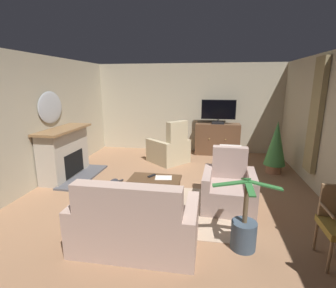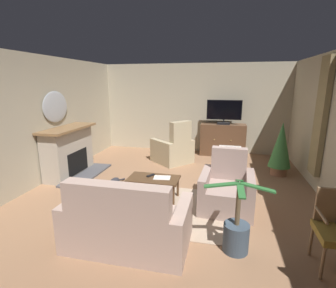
{
  "view_description": "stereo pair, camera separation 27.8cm",
  "coord_description": "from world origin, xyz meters",
  "px_view_note": "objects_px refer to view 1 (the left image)",
  "views": [
    {
      "loc": [
        0.69,
        -4.4,
        2.1
      ],
      "look_at": [
        -0.1,
        0.35,
        0.94
      ],
      "focal_mm": 27.19,
      "sensor_mm": 36.0,
      "label": 1
    },
    {
      "loc": [
        0.96,
        -4.34,
        2.1
      ],
      "look_at": [
        -0.1,
        0.35,
        0.94
      ],
      "focal_mm": 27.19,
      "sensor_mm": 36.0,
      "label": 2
    }
  ],
  "objects_px": {
    "television": "(218,111)",
    "sofa_floral": "(135,225)",
    "fireplace": "(66,154)",
    "potted_plant_tall_palm_by_window": "(276,146)",
    "potted_plant_leafy_by_curtain": "(244,231)",
    "cat": "(113,184)",
    "tv_cabinet": "(217,140)",
    "armchair_in_far_corner": "(229,189)",
    "folded_newspaper": "(164,178)",
    "coffee_table": "(155,181)",
    "wall_mirror_oval": "(50,107)",
    "armchair_near_window": "(170,150)",
    "tv_remote": "(152,176)"
  },
  "relations": [
    {
      "from": "television",
      "to": "folded_newspaper",
      "type": "relative_size",
      "value": 3.26
    },
    {
      "from": "potted_plant_leafy_by_curtain",
      "to": "sofa_floral",
      "type": "bearing_deg",
      "value": -170.71
    },
    {
      "from": "fireplace",
      "to": "potted_plant_tall_palm_by_window",
      "type": "xyz_separation_m",
      "value": [
        4.73,
        1.04,
        0.13
      ]
    },
    {
      "from": "coffee_table",
      "to": "potted_plant_leafy_by_curtain",
      "type": "height_order",
      "value": "potted_plant_leafy_by_curtain"
    },
    {
      "from": "television",
      "to": "cat",
      "type": "bearing_deg",
      "value": -126.57
    },
    {
      "from": "tv_cabinet",
      "to": "television",
      "type": "relative_size",
      "value": 1.32
    },
    {
      "from": "wall_mirror_oval",
      "to": "sofa_floral",
      "type": "bearing_deg",
      "value": -41.61
    },
    {
      "from": "wall_mirror_oval",
      "to": "tv_cabinet",
      "type": "xyz_separation_m",
      "value": [
        3.67,
        2.47,
        -1.13
      ]
    },
    {
      "from": "television",
      "to": "sofa_floral",
      "type": "relative_size",
      "value": 0.62
    },
    {
      "from": "wall_mirror_oval",
      "to": "tv_cabinet",
      "type": "bearing_deg",
      "value": 33.95
    },
    {
      "from": "armchair_near_window",
      "to": "potted_plant_tall_palm_by_window",
      "type": "height_order",
      "value": "potted_plant_tall_palm_by_window"
    },
    {
      "from": "television",
      "to": "coffee_table",
      "type": "relative_size",
      "value": 1.06
    },
    {
      "from": "folded_newspaper",
      "to": "armchair_in_far_corner",
      "type": "height_order",
      "value": "armchair_in_far_corner"
    },
    {
      "from": "fireplace",
      "to": "tv_remote",
      "type": "relative_size",
      "value": 9.23
    },
    {
      "from": "potted_plant_tall_palm_by_window",
      "to": "armchair_near_window",
      "type": "bearing_deg",
      "value": 170.96
    },
    {
      "from": "sofa_floral",
      "to": "coffee_table",
      "type": "bearing_deg",
      "value": 92.01
    },
    {
      "from": "tv_cabinet",
      "to": "armchair_in_far_corner",
      "type": "xyz_separation_m",
      "value": [
        0.13,
        -3.34,
        -0.12
      ]
    },
    {
      "from": "television",
      "to": "potted_plant_tall_palm_by_window",
      "type": "xyz_separation_m",
      "value": [
        1.31,
        -1.38,
        -0.63
      ]
    },
    {
      "from": "fireplace",
      "to": "potted_plant_leafy_by_curtain",
      "type": "xyz_separation_m",
      "value": [
        3.67,
        -2.03,
        -0.29
      ]
    },
    {
      "from": "tv_remote",
      "to": "cat",
      "type": "height_order",
      "value": "tv_remote"
    },
    {
      "from": "folded_newspaper",
      "to": "armchair_in_far_corner",
      "type": "relative_size",
      "value": 0.3
    },
    {
      "from": "tv_cabinet",
      "to": "armchair_in_far_corner",
      "type": "relative_size",
      "value": 1.28
    },
    {
      "from": "fireplace",
      "to": "sofa_floral",
      "type": "relative_size",
      "value": 0.99
    },
    {
      "from": "cat",
      "to": "sofa_floral",
      "type": "bearing_deg",
      "value": -60.51
    },
    {
      "from": "tv_cabinet",
      "to": "armchair_near_window",
      "type": "height_order",
      "value": "armchair_near_window"
    },
    {
      "from": "television",
      "to": "armchair_near_window",
      "type": "relative_size",
      "value": 0.8
    },
    {
      "from": "television",
      "to": "potted_plant_leafy_by_curtain",
      "type": "distance_m",
      "value": 4.58
    },
    {
      "from": "fireplace",
      "to": "television",
      "type": "distance_m",
      "value": 4.26
    },
    {
      "from": "tv_cabinet",
      "to": "potted_plant_tall_palm_by_window",
      "type": "distance_m",
      "value": 1.96
    },
    {
      "from": "fireplace",
      "to": "tv_remote",
      "type": "xyz_separation_m",
      "value": [
        2.16,
        -0.75,
        -0.11
      ]
    },
    {
      "from": "folded_newspaper",
      "to": "television",
      "type": "bearing_deg",
      "value": 64.56
    },
    {
      "from": "folded_newspaper",
      "to": "armchair_in_far_corner",
      "type": "bearing_deg",
      "value": -11.65
    },
    {
      "from": "television",
      "to": "potted_plant_tall_palm_by_window",
      "type": "bearing_deg",
      "value": -46.48
    },
    {
      "from": "tv_remote",
      "to": "potted_plant_tall_palm_by_window",
      "type": "xyz_separation_m",
      "value": [
        2.57,
        1.78,
        0.24
      ]
    },
    {
      "from": "armchair_in_far_corner",
      "to": "potted_plant_tall_palm_by_window",
      "type": "height_order",
      "value": "potted_plant_tall_palm_by_window"
    },
    {
      "from": "tv_remote",
      "to": "armchair_in_far_corner",
      "type": "height_order",
      "value": "armchair_in_far_corner"
    },
    {
      "from": "tv_remote",
      "to": "armchair_in_far_corner",
      "type": "distance_m",
      "value": 1.4
    },
    {
      "from": "tv_cabinet",
      "to": "cat",
      "type": "height_order",
      "value": "tv_cabinet"
    },
    {
      "from": "tv_cabinet",
      "to": "tv_remote",
      "type": "bearing_deg",
      "value": -111.35
    },
    {
      "from": "coffee_table",
      "to": "potted_plant_leafy_by_curtain",
      "type": "xyz_separation_m",
      "value": [
        1.43,
        -1.21,
        -0.12
      ]
    },
    {
      "from": "potted_plant_leafy_by_curtain",
      "to": "fireplace",
      "type": "bearing_deg",
      "value": 151.01
    },
    {
      "from": "television",
      "to": "potted_plant_leafy_by_curtain",
      "type": "xyz_separation_m",
      "value": [
        0.25,
        -4.45,
        -1.06
      ]
    },
    {
      "from": "potted_plant_leafy_by_curtain",
      "to": "armchair_near_window",
      "type": "bearing_deg",
      "value": 113.63
    },
    {
      "from": "fireplace",
      "to": "armchair_in_far_corner",
      "type": "distance_m",
      "value": 3.66
    },
    {
      "from": "folded_newspaper",
      "to": "potted_plant_tall_palm_by_window",
      "type": "relative_size",
      "value": 0.24
    },
    {
      "from": "coffee_table",
      "to": "sofa_floral",
      "type": "bearing_deg",
      "value": -87.99
    },
    {
      "from": "folded_newspaper",
      "to": "cat",
      "type": "xyz_separation_m",
      "value": [
        -1.11,
        0.32,
        -0.33
      ]
    },
    {
      "from": "armchair_in_far_corner",
      "to": "potted_plant_tall_palm_by_window",
      "type": "bearing_deg",
      "value": 58.16
    },
    {
      "from": "sofa_floral",
      "to": "armchair_near_window",
      "type": "distance_m",
      "value": 3.71
    },
    {
      "from": "tv_cabinet",
      "to": "armchair_near_window",
      "type": "bearing_deg",
      "value": -141.15
    }
  ]
}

